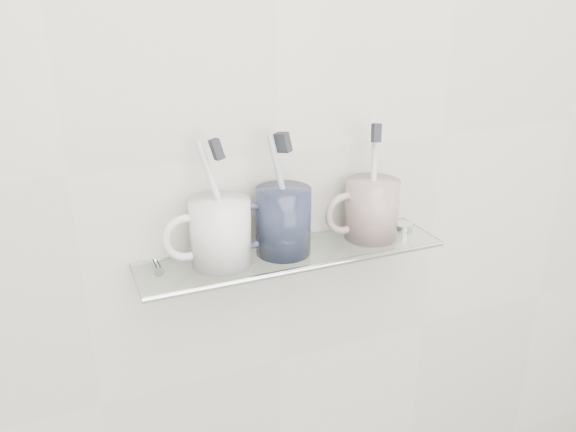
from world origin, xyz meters
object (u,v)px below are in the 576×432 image
shelf_glass (293,254)px  mug_right (372,209)px  mug_center (283,221)px  mug_left (221,232)px

shelf_glass → mug_right: size_ratio=4.94×
shelf_glass → mug_center: (-0.01, 0.00, 0.06)m
mug_left → mug_center: bearing=6.6°
shelf_glass → mug_right: (0.15, 0.00, 0.05)m
mug_left → mug_right: bearing=6.6°
mug_right → shelf_glass: bearing=-173.7°
shelf_glass → mug_center: bearing=161.2°
shelf_glass → mug_center: mug_center is taller
shelf_glass → mug_center: 0.06m
shelf_glass → mug_right: 0.16m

